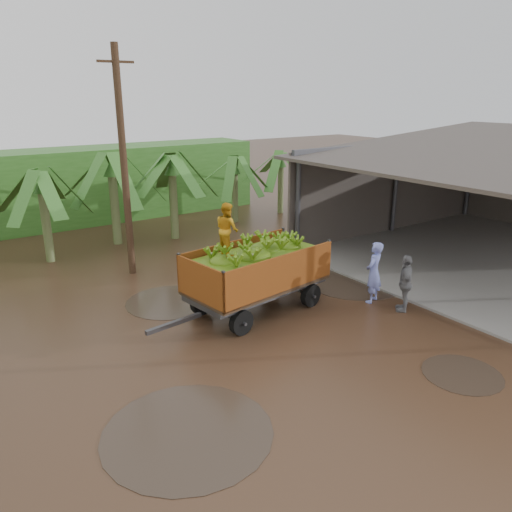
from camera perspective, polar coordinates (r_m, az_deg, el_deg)
The scene contains 7 objects.
ground at distance 12.98m, azimuth 2.41°, elevation -10.11°, with size 100.00×100.00×0.00m, color black.
packing_shed at distance 21.95m, azimuth 24.96°, elevation 6.90°, with size 12.78×10.80×4.76m.
hedge_north at distance 25.93m, azimuth -23.43°, elevation 6.99°, with size 22.00×3.00×3.60m, color #2D661E.
banana_trailer at distance 14.43m, azimuth 0.06°, elevation -1.59°, with size 5.90×2.57×3.38m.
man_blue at distance 15.56m, azimuth 13.30°, elevation -1.84°, with size 0.70×0.46×1.91m, color #7683D8.
man_grey at distance 15.20m, azimuth 16.68°, elevation -2.98°, with size 1.01×0.42×1.73m, color slate.
utility_pole at distance 17.54m, azimuth -14.86°, elevation 10.14°, with size 1.20×0.24×7.66m.
Camera 1 is at (-6.96, -9.08, 6.13)m, focal length 35.00 mm.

